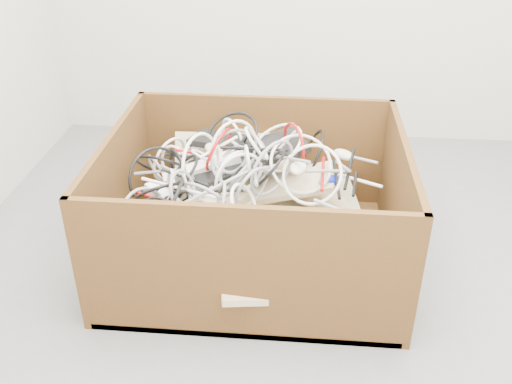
# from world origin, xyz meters

# --- Properties ---
(ground) EXTENTS (3.00, 3.00, 0.00)m
(ground) POSITION_xyz_m (0.00, 0.00, 0.00)
(ground) COLOR #59595C
(ground) RESTS_ON ground
(cardboard_box) EXTENTS (1.11, 0.93, 0.53)m
(cardboard_box) POSITION_xyz_m (-0.27, 0.25, 0.14)
(cardboard_box) COLOR #3A1F0E
(cardboard_box) RESTS_ON ground
(keyboard_pile) EXTENTS (1.09, 0.94, 0.34)m
(keyboard_pile) POSITION_xyz_m (-0.30, 0.31, 0.27)
(keyboard_pile) COLOR #CBBA8F
(keyboard_pile) RESTS_ON cardboard_box
(mice_scatter) EXTENTS (0.73, 0.61, 0.19)m
(mice_scatter) POSITION_xyz_m (-0.29, 0.27, 0.37)
(mice_scatter) COLOR beige
(mice_scatter) RESTS_ON keyboard_pile
(power_strip_left) EXTENTS (0.31, 0.15, 0.13)m
(power_strip_left) POSITION_xyz_m (-0.47, 0.30, 0.38)
(power_strip_left) COLOR white
(power_strip_left) RESTS_ON keyboard_pile
(power_strip_right) EXTENTS (0.25, 0.21, 0.09)m
(power_strip_right) POSITION_xyz_m (-0.55, 0.11, 0.33)
(power_strip_right) COLOR white
(power_strip_right) RESTS_ON keyboard_pile
(vga_plug) EXTENTS (0.05, 0.05, 0.03)m
(vga_plug) POSITION_xyz_m (0.04, 0.29, 0.35)
(vga_plug) COLOR #0D20D0
(vga_plug) RESTS_ON keyboard_pile
(cable_tangle) EXTENTS (1.01, 0.77, 0.46)m
(cable_tangle) POSITION_xyz_m (-0.38, 0.25, 0.40)
(cable_tangle) COLOR gray
(cable_tangle) RESTS_ON keyboard_pile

